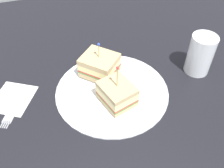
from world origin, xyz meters
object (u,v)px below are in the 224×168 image
at_px(sandwich_half_back, 100,65).
at_px(fork, 12,111).
at_px(sandwich_half_front, 116,94).
at_px(knife, 0,108).
at_px(plate, 112,91).
at_px(drink_glass, 200,57).
at_px(napkin, 13,98).

relative_size(sandwich_half_back, fork, 0.98).
height_order(sandwich_half_front, knife, sandwich_half_front).
relative_size(plate, drink_glass, 2.60).
xyz_separation_m(drink_glass, napkin, (0.04, 0.49, -0.05)).
height_order(plate, fork, plate).
bearing_deg(sandwich_half_back, knife, 98.92).
distance_m(fork, knife, 0.03).
bearing_deg(knife, fork, -123.33).
xyz_separation_m(plate, napkin, (0.05, 0.24, -0.00)).
distance_m(plate, sandwich_half_back, 0.08).
relative_size(sandwich_half_back, drink_glass, 1.07).
distance_m(plate, drink_glass, 0.25).
xyz_separation_m(sandwich_half_back, knife, (-0.04, 0.26, -0.03)).
height_order(sandwich_half_front, fork, sandwich_half_front).
relative_size(fork, knife, 1.02).
bearing_deg(sandwich_half_back, napkin, 94.19).
relative_size(sandwich_half_front, drink_glass, 1.00).
relative_size(plate, napkin, 2.80).
bearing_deg(fork, drink_glass, -90.05).
relative_size(drink_glass, napkin, 1.08).
bearing_deg(fork, knife, 56.67).
height_order(sandwich_half_back, fork, sandwich_half_back).
relative_size(plate, sandwich_half_back, 2.44).
relative_size(drink_glass, fork, 0.92).
bearing_deg(napkin, fork, 176.12).
relative_size(sandwich_half_front, sandwich_half_back, 0.93).
distance_m(sandwich_half_front, knife, 0.28).
xyz_separation_m(sandwich_half_back, napkin, (-0.02, 0.23, -0.04)).
bearing_deg(drink_glass, sandwich_half_back, 77.11).
bearing_deg(napkin, sandwich_half_front, -110.84).
distance_m(drink_glass, knife, 0.53).
height_order(sandwich_half_back, drink_glass, drink_glass).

